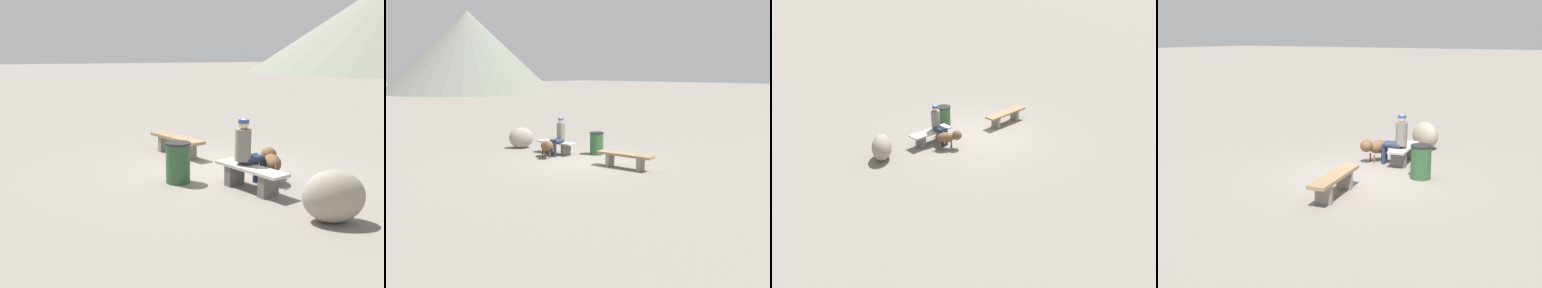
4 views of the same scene
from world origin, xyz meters
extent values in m
cube|color=gray|center=(0.00, 0.00, -0.03)|extent=(210.00, 210.00, 0.06)
cube|color=gray|center=(-2.10, -0.36, 0.20)|extent=(0.17, 0.36, 0.39)
cube|color=gray|center=(-1.06, -0.18, 0.20)|extent=(0.17, 0.36, 0.39)
cube|color=#8C704C|center=(-1.58, -0.27, 0.43)|extent=(1.86, 0.68, 0.07)
cube|color=#605B56|center=(1.18, -0.36, 0.20)|extent=(0.22, 0.40, 0.39)
cube|color=#605B56|center=(2.03, -0.21, 0.20)|extent=(0.22, 0.40, 0.39)
cube|color=#B2ADA3|center=(1.60, -0.29, 0.42)|extent=(1.56, 0.67, 0.05)
cylinder|color=slate|center=(1.39, -0.33, 0.82)|extent=(0.29, 0.29, 0.60)
sphere|color=beige|center=(1.39, -0.33, 1.20)|extent=(0.20, 0.20, 0.20)
cylinder|color=#2D4C8C|center=(1.39, -0.33, 1.26)|extent=(0.21, 0.21, 0.07)
cylinder|color=#232D47|center=(1.42, -0.09, 0.52)|extent=(0.23, 0.46, 0.15)
cylinder|color=#232D47|center=(1.38, 0.12, 0.26)|extent=(0.11, 0.11, 0.52)
cylinder|color=#232D47|center=(1.27, -0.12, 0.52)|extent=(0.23, 0.46, 0.15)
cylinder|color=#232D47|center=(1.22, 0.10, 0.26)|extent=(0.11, 0.11, 0.52)
ellipsoid|color=brown|center=(1.39, 0.35, 0.39)|extent=(0.67, 0.57, 0.34)
sphere|color=brown|center=(1.06, 0.51, 0.46)|extent=(0.33, 0.33, 0.33)
cylinder|color=brown|center=(1.19, 0.35, 0.11)|extent=(0.04, 0.04, 0.22)
cylinder|color=brown|center=(1.27, 0.52, 0.11)|extent=(0.04, 0.04, 0.22)
cylinder|color=brown|center=(1.52, 0.18, 0.11)|extent=(0.04, 0.04, 0.22)
cylinder|color=brown|center=(1.60, 0.35, 0.11)|extent=(0.04, 0.04, 0.22)
cylinder|color=brown|center=(1.69, 0.20, 0.45)|extent=(0.12, 0.08, 0.15)
cylinder|color=#2D5633|center=(0.54, -1.25, 0.38)|extent=(0.47, 0.47, 0.76)
cylinder|color=black|center=(0.54, -1.25, 0.78)|extent=(0.50, 0.50, 0.03)
ellipsoid|color=gray|center=(3.43, -0.09, 0.40)|extent=(0.97, 1.10, 0.80)
camera|label=1|loc=(7.84, -4.72, 2.46)|focal=40.38mm
camera|label=2|loc=(-9.55, 9.29, 2.85)|focal=39.25mm
camera|label=3|loc=(6.92, 10.09, 5.65)|focal=35.40mm
camera|label=4|loc=(-9.56, -5.66, 3.27)|focal=45.59mm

